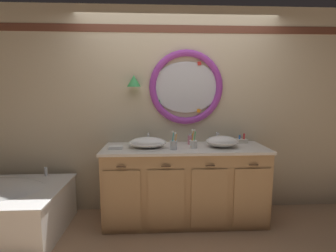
% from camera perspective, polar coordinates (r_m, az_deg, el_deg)
% --- Properties ---
extents(ground_plane, '(14.00, 14.00, 0.00)m').
position_cam_1_polar(ground_plane, '(3.03, 3.03, -22.94)').
color(ground_plane, tan).
extents(back_wall_assembly, '(6.40, 0.26, 2.60)m').
position_cam_1_polar(back_wall_assembly, '(3.19, 2.24, 3.77)').
color(back_wall_assembly, beige).
rests_on(back_wall_assembly, ground_plane).
extents(vanity_counter, '(1.92, 0.65, 0.91)m').
position_cam_1_polar(vanity_counter, '(3.05, 3.86, -13.16)').
color(vanity_counter, tan).
rests_on(vanity_counter, ground_plane).
extents(sink_basin_left, '(0.43, 0.43, 0.13)m').
position_cam_1_polar(sink_basin_left, '(2.87, -4.74, -3.82)').
color(sink_basin_left, white).
rests_on(sink_basin_left, vanity_counter).
extents(sink_basin_right, '(0.38, 0.38, 0.13)m').
position_cam_1_polar(sink_basin_right, '(2.97, 12.46, -3.52)').
color(sink_basin_right, white).
rests_on(sink_basin_right, vanity_counter).
extents(faucet_set_left, '(0.22, 0.14, 0.14)m').
position_cam_1_polar(faucet_set_left, '(3.11, -4.58, -3.03)').
color(faucet_set_left, silver).
rests_on(faucet_set_left, vanity_counter).
extents(faucet_set_right, '(0.21, 0.11, 0.14)m').
position_cam_1_polar(faucet_set_right, '(3.21, 11.28, -2.87)').
color(faucet_set_right, silver).
rests_on(faucet_set_right, vanity_counter).
extents(toothbrush_holder_left, '(0.09, 0.09, 0.22)m').
position_cam_1_polar(toothbrush_holder_left, '(2.77, 1.29, -4.35)').
color(toothbrush_holder_left, silver).
rests_on(toothbrush_holder_left, vanity_counter).
extents(toothbrush_holder_right, '(0.09, 0.09, 0.22)m').
position_cam_1_polar(toothbrush_holder_right, '(2.87, 5.88, -4.03)').
color(toothbrush_holder_right, white).
rests_on(toothbrush_holder_right, vanity_counter).
extents(soap_dispenser, '(0.05, 0.06, 0.14)m').
position_cam_1_polar(soap_dispenser, '(3.05, 5.12, -3.15)').
color(soap_dispenser, pink).
rests_on(soap_dispenser, vanity_counter).
extents(folded_hand_towel, '(0.16, 0.11, 0.03)m').
position_cam_1_polar(folded_hand_towel, '(2.87, -12.03, -4.92)').
color(folded_hand_towel, white).
rests_on(folded_hand_towel, vanity_counter).
extents(toiletry_basket, '(0.13, 0.12, 0.12)m').
position_cam_1_polar(toiletry_basket, '(3.29, 16.73, -3.22)').
color(toiletry_basket, beige).
rests_on(toiletry_basket, vanity_counter).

